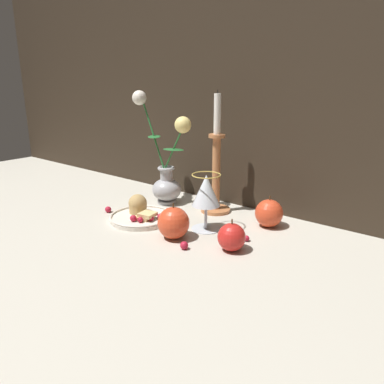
# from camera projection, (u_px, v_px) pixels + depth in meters

# --- Properties ---
(ground_plane) EXTENTS (2.40, 2.40, 0.00)m
(ground_plane) POSITION_uv_depth(u_px,v_px,m) (171.00, 219.00, 1.10)
(ground_plane) COLOR #B7B2A3
(ground_plane) RESTS_ON ground
(wall_back) EXTENTS (2.40, 0.04, 1.20)m
(wall_back) POSITION_uv_depth(u_px,v_px,m) (223.00, 7.00, 1.12)
(wall_back) COLOR #2D2319
(wall_back) RESTS_ON ground_plane
(vase) EXTENTS (0.23, 0.10, 0.36)m
(vase) POSITION_uv_depth(u_px,v_px,m) (166.00, 171.00, 1.21)
(vase) COLOR #A3A3A8
(vase) RESTS_ON ground_plane
(plate_with_pastries) EXTENTS (0.18, 0.18, 0.07)m
(plate_with_pastries) POSITION_uv_depth(u_px,v_px,m) (140.00, 213.00, 1.10)
(plate_with_pastries) COLOR silver
(plate_with_pastries) RESTS_ON ground_plane
(wine_glass) EXTENTS (0.08, 0.08, 0.15)m
(wine_glass) POSITION_uv_depth(u_px,v_px,m) (206.00, 193.00, 0.99)
(wine_glass) COLOR silver
(wine_glass) RESTS_ON ground_plane
(candlestick) EXTENTS (0.09, 0.09, 0.37)m
(candlestick) POSITION_uv_depth(u_px,v_px,m) (216.00, 172.00, 1.13)
(candlestick) COLOR #B77042
(candlestick) RESTS_ON ground_plane
(apple_beside_vase) EXTENTS (0.07, 0.07, 0.08)m
(apple_beside_vase) POSITION_uv_depth(u_px,v_px,m) (232.00, 237.00, 0.89)
(apple_beside_vase) COLOR red
(apple_beside_vase) RESTS_ON ground_plane
(apple_near_glass) EXTENTS (0.08, 0.08, 0.09)m
(apple_near_glass) POSITION_uv_depth(u_px,v_px,m) (174.00, 223.00, 0.96)
(apple_near_glass) COLOR #D14223
(apple_near_glass) RESTS_ON ground_plane
(apple_at_table_edge) EXTENTS (0.08, 0.08, 0.09)m
(apple_at_table_edge) POSITION_uv_depth(u_px,v_px,m) (269.00, 213.00, 1.03)
(apple_at_table_edge) COLOR #D14223
(apple_at_table_edge) RESTS_ON ground_plane
(berry_near_plate) EXTENTS (0.02, 0.02, 0.02)m
(berry_near_plate) POSITION_uv_depth(u_px,v_px,m) (184.00, 245.00, 0.90)
(berry_near_plate) COLOR #AD192D
(berry_near_plate) RESTS_ON ground_plane
(berry_front_center) EXTENTS (0.02, 0.02, 0.02)m
(berry_front_center) POSITION_uv_depth(u_px,v_px,m) (108.00, 209.00, 1.15)
(berry_front_center) COLOR #AD192D
(berry_front_center) RESTS_ON ground_plane
(berry_by_glass_stem) EXTENTS (0.02, 0.02, 0.02)m
(berry_by_glass_stem) POSITION_uv_depth(u_px,v_px,m) (247.00, 238.00, 0.95)
(berry_by_glass_stem) COLOR #AD192D
(berry_by_glass_stem) RESTS_ON ground_plane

